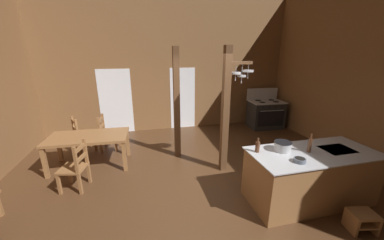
% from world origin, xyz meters
% --- Properties ---
extents(ground_plane, '(8.67, 8.08, 0.10)m').
position_xyz_m(ground_plane, '(0.00, 0.00, -0.05)').
color(ground_plane, '#4C301C').
extents(wall_back, '(8.67, 0.14, 4.31)m').
position_xyz_m(wall_back, '(0.00, 3.71, 2.15)').
color(wall_back, brown).
rests_on(wall_back, ground_plane).
extents(glazed_door_back_left, '(1.00, 0.01, 2.05)m').
position_xyz_m(glazed_door_back_left, '(-1.77, 3.64, 1.02)').
color(glazed_door_back_left, white).
rests_on(glazed_door_back_left, ground_plane).
extents(glazed_panel_back_right, '(0.84, 0.01, 2.05)m').
position_xyz_m(glazed_panel_back_right, '(0.39, 3.64, 1.02)').
color(glazed_panel_back_right, white).
rests_on(glazed_panel_back_right, ground_plane).
extents(kitchen_island, '(2.16, 0.96, 0.93)m').
position_xyz_m(kitchen_island, '(1.76, -0.74, 0.46)').
color(kitchen_island, olive).
rests_on(kitchen_island, ground_plane).
extents(stove_range, '(1.19, 0.88, 1.32)m').
position_xyz_m(stove_range, '(3.20, 2.98, 0.48)').
color(stove_range, '#262626').
rests_on(stove_range, ground_plane).
extents(support_post_with_pot_rack, '(0.64, 0.22, 2.66)m').
position_xyz_m(support_post_with_pot_rack, '(0.73, 0.61, 1.44)').
color(support_post_with_pot_rack, brown).
rests_on(support_post_with_pot_rack, ground_plane).
extents(support_post_center, '(0.14, 0.14, 2.66)m').
position_xyz_m(support_post_center, '(-0.17, 1.52, 1.33)').
color(support_post_center, brown).
rests_on(support_post_center, ground_plane).
extents(step_stool, '(0.41, 0.35, 0.30)m').
position_xyz_m(step_stool, '(2.02, -1.53, 0.18)').
color(step_stool, olive).
rests_on(step_stool, ground_plane).
extents(dining_table, '(1.74, 0.97, 0.74)m').
position_xyz_m(dining_table, '(-2.21, 1.48, 0.65)').
color(dining_table, olive).
rests_on(dining_table, ground_plane).
extents(ladderback_chair_near_window, '(0.53, 0.53, 0.95)m').
position_xyz_m(ladderback_chair_near_window, '(-2.29, 0.59, 0.45)').
color(ladderback_chair_near_window, olive).
rests_on(ladderback_chair_near_window, ground_plane).
extents(ladderback_chair_by_post, '(0.50, 0.50, 0.95)m').
position_xyz_m(ladderback_chair_by_post, '(-1.93, 2.35, 0.45)').
color(ladderback_chair_by_post, olive).
rests_on(ladderback_chair_by_post, ground_plane).
extents(ladderback_chair_at_table_end, '(0.59, 0.59, 0.95)m').
position_xyz_m(ladderback_chair_at_table_end, '(-2.56, 2.37, 0.45)').
color(ladderback_chair_at_table_end, olive).
rests_on(ladderback_chair_at_table_end, ground_plane).
extents(stockpot_on_counter, '(0.35, 0.28, 0.16)m').
position_xyz_m(stockpot_on_counter, '(1.26, -0.57, 1.01)').
color(stockpot_on_counter, '#B7BABF').
rests_on(stockpot_on_counter, kitchen_island).
extents(mixing_bowl_on_counter, '(0.18, 0.18, 0.06)m').
position_xyz_m(mixing_bowl_on_counter, '(1.27, -0.98, 0.96)').
color(mixing_bowl_on_counter, slate).
rests_on(mixing_bowl_on_counter, kitchen_island).
extents(bottle_tall_on_counter, '(0.06, 0.06, 0.32)m').
position_xyz_m(bottle_tall_on_counter, '(1.66, -0.72, 1.06)').
color(bottle_tall_on_counter, '#56331E').
rests_on(bottle_tall_on_counter, kitchen_island).
extents(bottle_short_on_counter, '(0.07, 0.07, 0.25)m').
position_xyz_m(bottle_short_on_counter, '(0.83, -0.51, 1.03)').
color(bottle_short_on_counter, '#56331E').
rests_on(bottle_short_on_counter, kitchen_island).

